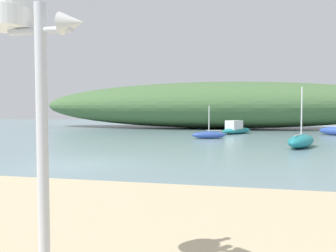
{
  "coord_description": "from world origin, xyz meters",
  "views": [
    {
      "loc": [
        6.57,
        -12.45,
        2.28
      ],
      "look_at": [
        2.69,
        5.5,
        1.38
      ],
      "focal_mm": 35.14,
      "sensor_mm": 36.0,
      "label": 1
    }
  ],
  "objects_px": {
    "motorboat_outer_mooring": "(236,129)",
    "sailboat_far_right": "(301,141)",
    "mast_structure": "(21,46)",
    "sailboat_by_sandbar": "(209,135)"
  },
  "relations": [
    {
      "from": "motorboat_outer_mooring",
      "to": "sailboat_far_right",
      "type": "relative_size",
      "value": 1.12
    },
    {
      "from": "motorboat_outer_mooring",
      "to": "sailboat_far_right",
      "type": "xyz_separation_m",
      "value": [
        3.96,
        -10.99,
        -0.05
      ]
    },
    {
      "from": "motorboat_outer_mooring",
      "to": "mast_structure",
      "type": "bearing_deg",
      "value": -93.9
    },
    {
      "from": "sailboat_by_sandbar",
      "to": "sailboat_far_right",
      "type": "height_order",
      "value": "sailboat_far_right"
    },
    {
      "from": "mast_structure",
      "to": "sailboat_by_sandbar",
      "type": "xyz_separation_m",
      "value": [
        -0.08,
        23.14,
        -2.65
      ]
    },
    {
      "from": "sailboat_by_sandbar",
      "to": "sailboat_far_right",
      "type": "xyz_separation_m",
      "value": [
        6.0,
        -5.22,
        0.11
      ]
    },
    {
      "from": "mast_structure",
      "to": "sailboat_far_right",
      "type": "xyz_separation_m",
      "value": [
        5.93,
        17.92,
        -2.54
      ]
    },
    {
      "from": "sailboat_by_sandbar",
      "to": "sailboat_far_right",
      "type": "bearing_deg",
      "value": -40.99
    },
    {
      "from": "sailboat_by_sandbar",
      "to": "sailboat_far_right",
      "type": "relative_size",
      "value": 0.76
    },
    {
      "from": "motorboat_outer_mooring",
      "to": "sailboat_by_sandbar",
      "type": "distance_m",
      "value": 6.13
    }
  ]
}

